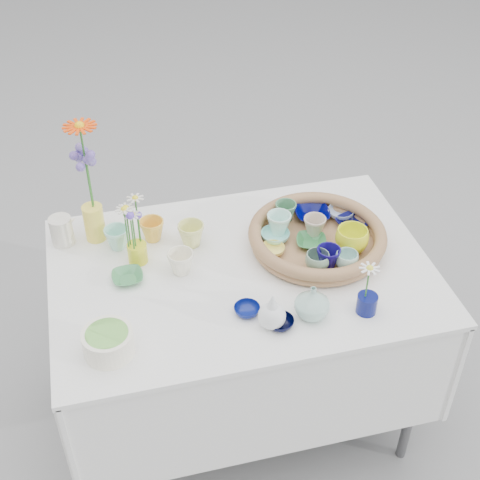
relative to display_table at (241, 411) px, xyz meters
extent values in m
plane|color=gray|center=(0.00, 0.00, 0.00)|extent=(80.00, 80.00, 0.00)
imported|color=#000246|center=(0.31, 0.19, 0.80)|extent=(0.14, 0.14, 0.03)
imported|color=#0A0B40|center=(0.43, 0.11, 0.80)|extent=(0.14, 0.14, 0.03)
imported|color=yellow|center=(0.38, -0.02, 0.83)|extent=(0.12, 0.12, 0.09)
imported|color=#337E44|center=(0.26, 0.04, 0.80)|extent=(0.13, 0.13, 0.03)
imported|color=#79A388|center=(0.23, -0.08, 0.81)|extent=(0.10, 0.10, 0.06)
imported|color=#91E7DF|center=(0.14, 0.10, 0.80)|extent=(0.11, 0.11, 0.03)
imported|color=#C8FBEC|center=(0.17, 0.13, 0.82)|extent=(0.11, 0.11, 0.08)
imported|color=beige|center=(0.28, 0.09, 0.82)|extent=(0.09, 0.09, 0.07)
imported|color=#A6BEE5|center=(0.41, 0.17, 0.80)|extent=(0.11, 0.11, 0.03)
imported|color=#12095F|center=(0.27, -0.08, 0.82)|extent=(0.09, 0.09, 0.07)
imported|color=#FFE568|center=(0.12, 0.03, 0.80)|extent=(0.10, 0.10, 0.03)
imported|color=#A9DCCC|center=(0.33, -0.10, 0.81)|extent=(0.09, 0.09, 0.06)
imported|color=#4B835D|center=(0.21, 0.20, 0.82)|extent=(0.08, 0.08, 0.07)
imported|color=yellow|center=(-0.26, 0.23, 0.81)|extent=(0.11, 0.11, 0.08)
imported|color=#E5E782|center=(-0.14, 0.16, 0.81)|extent=(0.10, 0.10, 0.09)
imported|color=#448F56|center=(-0.37, 0.03, 0.78)|extent=(0.10, 0.10, 0.02)
imported|color=white|center=(-0.20, 0.03, 0.81)|extent=(0.11, 0.11, 0.08)
imported|color=navy|center=(-0.03, -0.21, 0.78)|extent=(0.10, 0.10, 0.03)
imported|color=#A7EDD4|center=(-0.39, 0.21, 0.80)|extent=(0.09, 0.09, 0.08)
imported|color=black|center=(0.05, -0.28, 0.78)|extent=(0.09, 0.09, 0.03)
imported|color=#9EC9BA|center=(0.15, -0.27, 0.82)|extent=(0.14, 0.14, 0.11)
cylinder|color=#0A1056|center=(0.32, -0.29, 0.80)|extent=(0.08, 0.08, 0.06)
cylinder|color=#FFE64A|center=(-0.45, 0.28, 0.83)|extent=(0.08, 0.08, 0.13)
cylinder|color=yellow|center=(-0.33, 0.12, 0.80)|extent=(0.07, 0.07, 0.07)
camera|label=1|loc=(-0.41, -1.63, 2.22)|focal=50.00mm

